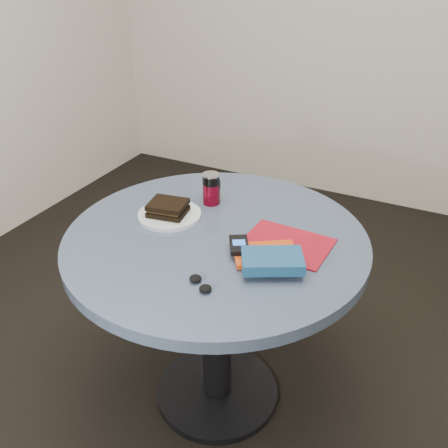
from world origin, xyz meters
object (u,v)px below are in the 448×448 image
at_px(sandwich, 168,208).
at_px(pepper_grinder, 215,191).
at_px(magazine, 287,244).
at_px(mp3_player, 239,245).
at_px(table, 216,275).
at_px(plate, 170,215).
at_px(novel, 272,261).
at_px(headphones, 200,284).
at_px(red_book, 265,254).
at_px(soda_can, 211,189).

relative_size(sandwich, pepper_grinder, 1.55).
relative_size(magazine, mp3_player, 2.37).
xyz_separation_m(table, magazine, (0.23, 0.05, 0.17)).
distance_m(plate, novel, 0.47).
bearing_deg(headphones, novel, 45.79).
bearing_deg(plate, red_book, -12.60).
relative_size(sandwich, soda_can, 1.21).
xyz_separation_m(magazine, novel, (0.01, -0.16, 0.04)).
height_order(novel, mp3_player, novel).
bearing_deg(novel, table, 128.36).
xyz_separation_m(novel, headphones, (-0.15, -0.16, -0.03)).
bearing_deg(headphones, plate, 133.59).
relative_size(magazine, headphones, 2.81).
height_order(plate, mp3_player, mp3_player).
height_order(soda_can, pepper_grinder, soda_can).
bearing_deg(table, magazine, 12.42).
xyz_separation_m(sandwich, pepper_grinder, (0.10, 0.17, 0.01)).
relative_size(table, soda_can, 8.56).
bearing_deg(red_book, magazine, 40.32).
relative_size(red_book, headphones, 1.97).
relative_size(soda_can, pepper_grinder, 1.28).
height_order(magazine, red_book, red_book).
height_order(table, magazine, magazine).
height_order(red_book, mp3_player, mp3_player).
relative_size(table, sandwich, 7.09).
height_order(plate, headphones, headphones).
xyz_separation_m(soda_can, pepper_grinder, (0.01, 0.01, -0.01)).
bearing_deg(pepper_grinder, sandwich, -119.39).
xyz_separation_m(mp3_player, headphones, (-0.02, -0.20, -0.02)).
height_order(plate, pepper_grinder, pepper_grinder).
relative_size(table, pepper_grinder, 11.00).
bearing_deg(table, mp3_player, -28.96).
xyz_separation_m(table, plate, (-0.20, 0.04, 0.17)).
height_order(table, sandwich, sandwich).
relative_size(plate, sandwich, 1.57).
xyz_separation_m(pepper_grinder, mp3_player, (0.22, -0.27, -0.02)).
height_order(table, plate, plate).
relative_size(table, plate, 4.53).
xyz_separation_m(soda_can, magazine, (0.35, -0.14, -0.06)).
bearing_deg(headphones, magazine, 66.07).
distance_m(plate, sandwich, 0.03).
bearing_deg(novel, plate, 134.26).
bearing_deg(magazine, table, -164.87).
bearing_deg(mp3_player, plate, 162.24).
bearing_deg(sandwich, magazine, 2.14).
height_order(soda_can, headphones, soda_can).
xyz_separation_m(magazine, mp3_player, (-0.12, -0.11, 0.03)).
bearing_deg(novel, sandwich, 134.86).
bearing_deg(pepper_grinder, headphones, -67.39).
relative_size(plate, headphones, 2.29).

